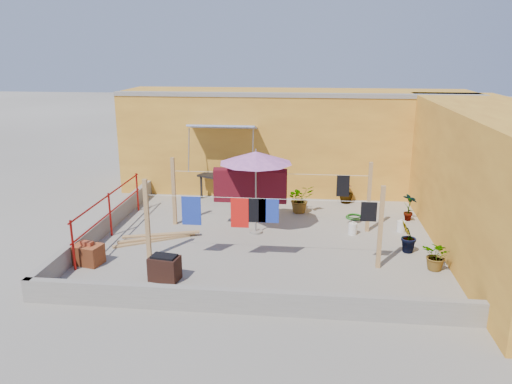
# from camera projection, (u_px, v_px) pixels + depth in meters

# --- Properties ---
(ground) EXTENTS (80.00, 80.00, 0.00)m
(ground) POSITION_uv_depth(u_px,v_px,m) (266.00, 239.00, 12.21)
(ground) COLOR #9E998E
(ground) RESTS_ON ground
(wall_back) EXTENTS (11.00, 3.27, 3.21)m
(wall_back) POSITION_uv_depth(u_px,v_px,m) (295.00, 140.00, 16.19)
(wall_back) COLOR gold
(wall_back) RESTS_ON ground
(wall_right) EXTENTS (2.40, 9.00, 3.20)m
(wall_right) POSITION_uv_depth(u_px,v_px,m) (497.00, 181.00, 11.23)
(wall_right) COLOR gold
(wall_right) RESTS_ON ground
(parapet_front) EXTENTS (8.30, 0.16, 0.44)m
(parapet_front) POSITION_uv_depth(u_px,v_px,m) (249.00, 302.00, 8.73)
(parapet_front) COLOR gray
(parapet_front) RESTS_ON ground
(parapet_left) EXTENTS (0.16, 7.30, 0.44)m
(parapet_left) POSITION_uv_depth(u_px,v_px,m) (106.00, 224.00, 12.57)
(parapet_left) COLOR gray
(parapet_left) RESTS_ON ground
(red_railing) EXTENTS (0.05, 4.20, 1.10)m
(red_railing) POSITION_uv_depth(u_px,v_px,m) (110.00, 208.00, 12.21)
(red_railing) COLOR #9D120F
(red_railing) RESTS_ON ground
(clothesline_rig) EXTENTS (5.09, 2.35, 1.80)m
(clothesline_rig) POSITION_uv_depth(u_px,v_px,m) (253.00, 190.00, 12.46)
(clothesline_rig) COLOR tan
(clothesline_rig) RESTS_ON ground
(patio_umbrella) EXTENTS (2.03, 2.03, 2.16)m
(patio_umbrella) POSITION_uv_depth(u_px,v_px,m) (256.00, 158.00, 12.06)
(patio_umbrella) COLOR gray
(patio_umbrella) RESTS_ON ground
(outdoor_table) EXTENTS (1.80, 1.40, 0.76)m
(outdoor_table) POSITION_uv_depth(u_px,v_px,m) (226.00, 178.00, 15.23)
(outdoor_table) COLOR black
(outdoor_table) RESTS_ON ground
(brick_stack) EXTENTS (0.67, 0.55, 0.52)m
(brick_stack) POSITION_uv_depth(u_px,v_px,m) (88.00, 254.00, 10.73)
(brick_stack) COLOR #A34B25
(brick_stack) RESTS_ON ground
(lumber_pile) EXTENTS (1.90, 1.12, 0.12)m
(lumber_pile) POSITION_uv_depth(u_px,v_px,m) (157.00, 238.00, 12.10)
(lumber_pile) COLOR tan
(lumber_pile) RESTS_ON ground
(brazier) EXTENTS (0.64, 0.48, 0.53)m
(brazier) POSITION_uv_depth(u_px,v_px,m) (165.00, 268.00, 9.98)
(brazier) COLOR #321813
(brazier) RESTS_ON ground
(white_basin) EXTENTS (0.54, 0.54, 0.09)m
(white_basin) POSITION_uv_depth(u_px,v_px,m) (292.00, 302.00, 9.06)
(white_basin) COLOR silver
(white_basin) RESTS_ON ground
(water_jug_a) EXTENTS (0.21, 0.21, 0.33)m
(water_jug_a) POSITION_uv_depth(u_px,v_px,m) (401.00, 226.00, 12.64)
(water_jug_a) COLOR silver
(water_jug_a) RESTS_ON ground
(water_jug_b) EXTENTS (0.22, 0.22, 0.34)m
(water_jug_b) POSITION_uv_depth(u_px,v_px,m) (353.00, 229.00, 12.45)
(water_jug_b) COLOR silver
(water_jug_b) RESTS_ON ground
(green_hose) EXTENTS (0.48, 0.48, 0.07)m
(green_hose) POSITION_uv_depth(u_px,v_px,m) (354.00, 217.00, 13.69)
(green_hose) COLOR #1C6B17
(green_hose) RESTS_ON ground
(plant_back_a) EXTENTS (0.92, 0.88, 0.80)m
(plant_back_a) POSITION_uv_depth(u_px,v_px,m) (300.00, 199.00, 14.07)
(plant_back_a) COLOR #1D5F1B
(plant_back_a) RESTS_ON ground
(plant_back_b) EXTENTS (0.43, 0.43, 0.72)m
(plant_back_b) POSITION_uv_depth(u_px,v_px,m) (346.00, 191.00, 14.95)
(plant_back_b) COLOR #1D5F1B
(plant_back_b) RESTS_ON ground
(plant_right_a) EXTENTS (0.48, 0.48, 0.77)m
(plant_right_a) POSITION_uv_depth(u_px,v_px,m) (409.00, 207.00, 13.39)
(plant_right_a) COLOR #1D5F1B
(plant_right_a) RESTS_ON ground
(plant_right_b) EXTENTS (0.52, 0.54, 0.77)m
(plant_right_b) POSITION_uv_depth(u_px,v_px,m) (408.00, 237.00, 11.27)
(plant_right_b) COLOR #1D5F1B
(plant_right_b) RESTS_ON ground
(plant_right_c) EXTENTS (0.77, 0.75, 0.64)m
(plant_right_c) POSITION_uv_depth(u_px,v_px,m) (437.00, 256.00, 10.40)
(plant_right_c) COLOR #1D5F1B
(plant_right_c) RESTS_ON ground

